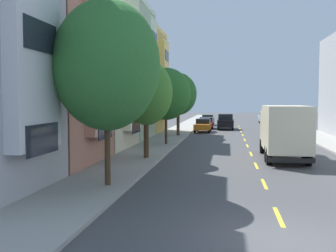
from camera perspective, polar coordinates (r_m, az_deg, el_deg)
The scene contains 21 objects.
ground_plane at distance 40.93m, azimuth 10.47°, elevation -1.50°, with size 160.00×160.00×0.00m, color #424244.
sidewalk_left at distance 39.29m, azimuth 0.18°, elevation -1.54°, with size 3.20×120.00×0.14m, color #99968E.
sidewalk_right at distance 39.86m, azimuth 20.84°, elevation -1.70°, with size 3.20×120.00×0.14m, color #99968E.
lane_centerline_dashes at distance 35.46m, azimuth 10.81°, elevation -2.27°, with size 0.14×47.20×0.01m.
townhouse_second_terracotta at distance 24.78m, azimuth -21.85°, elevation 8.26°, with size 11.27×7.39×11.82m.
townhouse_third_cream at distance 31.52m, azimuth -14.84°, elevation 5.92°, with size 11.26×7.39×10.27m.
townhouse_fourth_sage at distance 39.13m, azimuth -12.37°, elevation 6.89°, with size 14.05×7.39×12.19m.
townhouse_fifth_mustard at distance 45.94m, azimuth -7.59°, elevation 5.85°, with size 11.63×7.39×11.24m.
street_tree_nearest at distance 16.73m, azimuth -8.54°, elevation 8.36°, with size 4.30×4.30×7.48m.
street_tree_second at distance 24.47m, azimuth -3.07°, elevation 4.69°, with size 3.16×3.16×5.89m.
street_tree_third at distance 32.37m, azimuth -0.27°, elevation 4.50°, with size 3.96×3.96×6.02m.
street_tree_farthest at distance 40.32m, azimuth 1.42°, elevation 4.47°, with size 3.65×3.65×6.15m.
delivery_box_truck at distance 25.65m, azimuth 15.85°, elevation -0.38°, with size 2.48×7.31×3.27m.
parked_sedan_champagne at distance 38.20m, azimuth 16.97°, elevation -0.82°, with size 1.86×4.52×1.43m.
parked_wagon_teal at distance 43.85m, azimuth 16.05°, elevation -0.19°, with size 1.88×4.72×1.50m.
parked_hatchback_orange at distance 46.45m, azimuth 4.89°, elevation 0.08°, with size 1.82×4.04×1.50m.
parked_sedan_silver at distance 58.04m, azimuth 14.08°, elevation 0.67°, with size 1.88×4.53×1.43m.
parked_pickup_sky at distance 65.82m, azimuth 13.51°, elevation 1.08°, with size 2.03×5.31×1.73m.
parked_sedan_burgundy at distance 52.38m, azimuth 5.32°, elevation 0.46°, with size 1.88×4.53×1.43m.
parked_hatchback_charcoal at distance 59.57m, azimuth 5.55°, elevation 0.84°, with size 1.86×4.05×1.50m.
moving_black_sedan at distance 51.18m, azimuth 8.02°, elevation 0.64°, with size 1.95×4.80×1.93m.
Camera 1 is at (-1.60, -10.75, 3.57)m, focal length 43.73 mm.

